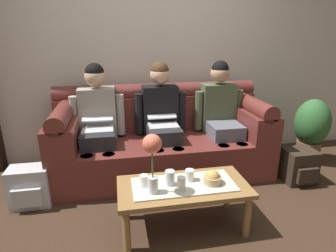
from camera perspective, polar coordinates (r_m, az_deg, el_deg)
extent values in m
plane|color=#382619|center=(2.33, 3.97, -22.01)|extent=(14.00, 14.00, 0.00)
cube|color=beige|center=(3.44, -2.94, 17.43)|extent=(6.00, 0.12, 2.90)
cube|color=maroon|center=(3.13, -1.04, -6.08)|extent=(2.29, 0.88, 0.42)
cube|color=maroon|center=(3.30, -2.06, 2.78)|extent=(2.29, 0.22, 0.40)
cylinder|color=maroon|center=(3.24, -2.11, 7.11)|extent=(2.29, 0.18, 0.18)
cube|color=maroon|center=(3.01, -20.25, -1.12)|extent=(0.28, 0.88, 0.28)
cylinder|color=maroon|center=(2.96, -20.65, 2.26)|extent=(0.18, 0.88, 0.18)
cube|color=maroon|center=(3.31, 16.29, 1.03)|extent=(0.28, 0.88, 0.28)
cylinder|color=maroon|center=(3.27, 16.58, 4.13)|extent=(0.18, 0.88, 0.18)
cube|color=#232326|center=(2.94, -13.96, -2.34)|extent=(0.34, 0.40, 0.15)
cylinder|color=#232326|center=(2.82, -15.80, -9.73)|extent=(0.12, 0.12, 0.42)
cylinder|color=#232326|center=(2.81, -11.69, -9.53)|extent=(0.12, 0.12, 0.42)
cube|color=gray|center=(3.10, -14.05, 2.58)|extent=(0.38, 0.22, 0.54)
cylinder|color=gray|center=(3.10, -18.39, 1.75)|extent=(0.09, 0.09, 0.44)
cylinder|color=gray|center=(3.07, -9.67, 2.29)|extent=(0.09, 0.09, 0.44)
sphere|color=tan|center=(3.00, -14.65, 9.74)|extent=(0.21, 0.21, 0.21)
sphere|color=black|center=(3.00, -14.71, 10.49)|extent=(0.19, 0.19, 0.19)
cube|color=silver|center=(2.93, -14.07, -0.68)|extent=(0.31, 0.22, 0.02)
cube|color=silver|center=(3.03, -14.11, 2.11)|extent=(0.31, 0.20, 0.08)
cube|color=black|center=(3.02, -14.11, 2.01)|extent=(0.27, 0.18, 0.06)
cube|color=#232326|center=(2.97, -0.87, -1.54)|extent=(0.34, 0.40, 0.15)
cylinder|color=#232326|center=(2.83, -1.94, -8.88)|extent=(0.12, 0.12, 0.42)
cylinder|color=#232326|center=(2.87, 2.06, -8.53)|extent=(0.12, 0.12, 0.42)
cube|color=black|center=(3.13, -1.65, 3.29)|extent=(0.38, 0.22, 0.54)
cylinder|color=black|center=(3.07, -5.86, 2.51)|extent=(0.09, 0.09, 0.44)
cylinder|color=black|center=(3.15, 2.71, 2.95)|extent=(0.09, 0.09, 0.44)
sphere|color=tan|center=(3.04, -1.66, 10.40)|extent=(0.21, 0.21, 0.21)
sphere|color=#472D19|center=(3.03, -1.66, 11.15)|extent=(0.19, 0.19, 0.19)
cube|color=silver|center=(2.96, -0.95, 0.10)|extent=(0.31, 0.22, 0.02)
cube|color=silver|center=(3.07, -1.45, 2.82)|extent=(0.31, 0.20, 0.10)
cube|color=black|center=(3.07, -1.42, 2.70)|extent=(0.27, 0.17, 0.08)
cube|color=#595B66|center=(3.15, 11.32, -0.73)|extent=(0.34, 0.40, 0.15)
cylinder|color=#595B66|center=(3.00, 11.02, -7.61)|extent=(0.12, 0.12, 0.42)
cylinder|color=#595B66|center=(3.07, 14.52, -7.20)|extent=(0.12, 0.12, 0.42)
cube|color=#475138|center=(3.31, 10.00, 3.81)|extent=(0.38, 0.22, 0.54)
cylinder|color=#475138|center=(3.20, 6.28, 3.12)|extent=(0.09, 0.09, 0.44)
cylinder|color=#475138|center=(3.36, 13.98, 3.44)|extent=(0.09, 0.09, 0.44)
sphere|color=tan|center=(3.21, 10.52, 10.55)|extent=(0.21, 0.21, 0.21)
sphere|color=black|center=(3.21, 10.56, 11.26)|extent=(0.19, 0.19, 0.19)
cube|color=olive|center=(2.24, 3.15, -12.31)|extent=(1.02, 0.49, 0.04)
cube|color=beige|center=(2.23, 3.16, -11.77)|extent=(0.79, 0.34, 0.01)
cylinder|color=olive|center=(2.14, -8.42, -20.46)|extent=(0.06, 0.06, 0.35)
cylinder|color=olive|center=(2.33, 15.81, -17.27)|extent=(0.06, 0.06, 0.35)
cylinder|color=olive|center=(2.45, -8.88, -14.76)|extent=(0.06, 0.06, 0.35)
cylinder|color=olive|center=(2.63, 12.02, -12.56)|extent=(0.06, 0.06, 0.35)
cylinder|color=silver|center=(2.08, -3.10, -11.84)|extent=(0.08, 0.08, 0.13)
cylinder|color=#3D7538|center=(2.01, -3.18, -7.67)|extent=(0.01, 0.01, 0.21)
sphere|color=#E0664C|center=(1.94, -3.26, -3.58)|extent=(0.14, 0.14, 0.14)
cylinder|color=tan|center=(2.24, 9.00, -10.72)|extent=(0.14, 0.14, 0.06)
sphere|color=tan|center=(2.23, 9.03, -10.25)|extent=(0.11, 0.11, 0.11)
cylinder|color=silver|center=(2.18, 0.39, -10.48)|extent=(0.07, 0.07, 0.12)
cylinder|color=white|center=(2.18, -4.89, -10.98)|extent=(0.07, 0.07, 0.09)
cylinder|color=white|center=(2.25, 4.43, -9.91)|extent=(0.07, 0.07, 0.09)
cylinder|color=white|center=(2.12, 2.73, -11.63)|extent=(0.06, 0.06, 0.10)
cube|color=#2D2319|center=(3.29, 25.01, -7.33)|extent=(0.31, 0.27, 0.35)
cube|color=#2D2319|center=(3.19, 26.49, -9.02)|extent=(0.22, 0.05, 0.16)
cube|color=#B7B7BC|center=(2.88, -26.17, -10.96)|extent=(0.35, 0.22, 0.37)
cube|color=#B7B7BC|center=(2.79, -26.72, -12.90)|extent=(0.24, 0.05, 0.17)
cylinder|color=brown|center=(3.85, 26.47, -4.61)|extent=(0.28, 0.28, 0.26)
ellipsoid|color=#2D602D|center=(3.73, 27.28, 0.65)|extent=(0.40, 0.40, 0.56)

